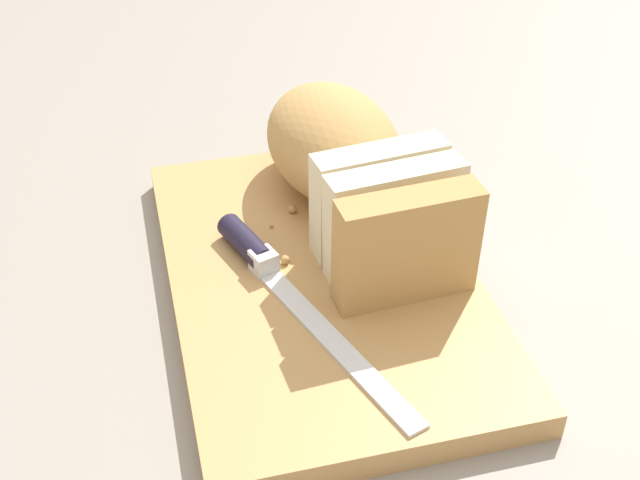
{
  "coord_description": "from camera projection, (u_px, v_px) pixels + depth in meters",
  "views": [
    {
      "loc": [
        0.53,
        -0.16,
        0.46
      ],
      "look_at": [
        0.0,
        0.0,
        0.05
      ],
      "focal_mm": 47.1,
      "sensor_mm": 36.0,
      "label": 1
    }
  ],
  "objects": [
    {
      "name": "crumb_stray_right",
      "position": [
        285.0,
        260.0,
        0.71
      ],
      "size": [
        0.01,
        0.01,
        0.01
      ],
      "primitive_type": "sphere",
      "color": "tan",
      "rests_on": "cutting_board"
    },
    {
      "name": "cutting_board",
      "position": [
        320.0,
        279.0,
        0.72
      ],
      "size": [
        0.41,
        0.27,
        0.02
      ],
      "primitive_type": "cube",
      "rotation": [
        0.0,
        0.0,
        -0.05
      ],
      "color": "tan",
      "rests_on": "ground_plane"
    },
    {
      "name": "crumb_near_loaf",
      "position": [
        271.0,
        226.0,
        0.76
      ],
      "size": [
        0.0,
        0.0,
        0.0
      ],
      "primitive_type": "sphere",
      "color": "tan",
      "rests_on": "cutting_board"
    },
    {
      "name": "crumb_stray_left",
      "position": [
        353.0,
        228.0,
        0.75
      ],
      "size": [
        0.01,
        0.01,
        0.01
      ],
      "primitive_type": "sphere",
      "color": "tan",
      "rests_on": "cutting_board"
    },
    {
      "name": "bread_knife",
      "position": [
        267.0,
        266.0,
        0.7
      ],
      "size": [
        0.27,
        0.09,
        0.02
      ],
      "rotation": [
        0.0,
        0.0,
        0.28
      ],
      "color": "silver",
      "rests_on": "cutting_board"
    },
    {
      "name": "ground_plane",
      "position": [
        320.0,
        289.0,
        0.72
      ],
      "size": [
        3.0,
        3.0,
        0.0
      ],
      "primitive_type": "plane",
      "color": "gray"
    },
    {
      "name": "crumb_near_knife",
      "position": [
        288.0,
        210.0,
        0.78
      ],
      "size": [
        0.01,
        0.01,
        0.01
      ],
      "primitive_type": "sphere",
      "color": "tan",
      "rests_on": "cutting_board"
    },
    {
      "name": "bread_loaf",
      "position": [
        351.0,
        166.0,
        0.75
      ],
      "size": [
        0.28,
        0.13,
        0.1
      ],
      "rotation": [
        0.0,
        0.0,
        0.04
      ],
      "color": "tan",
      "rests_on": "cutting_board"
    }
  ]
}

